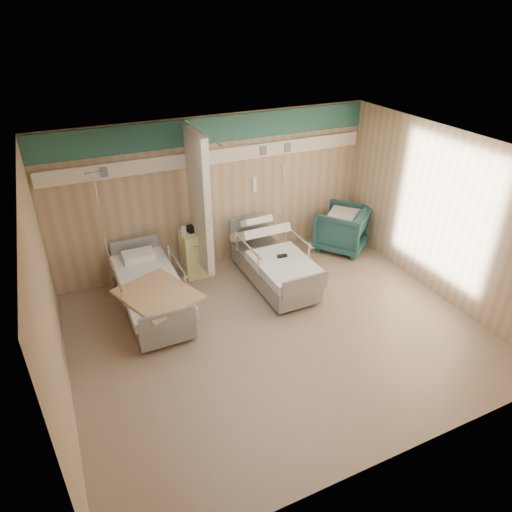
% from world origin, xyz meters
% --- Properties ---
extents(ground, '(6.00, 5.00, 0.00)m').
position_xyz_m(ground, '(0.00, 0.00, 0.00)').
color(ground, '#88725E').
rests_on(ground, ground).
extents(room_walls, '(6.04, 5.04, 2.82)m').
position_xyz_m(room_walls, '(-0.03, 0.25, 1.86)').
color(room_walls, tan).
rests_on(room_walls, ground).
extents(bed_right, '(1.00, 2.16, 0.63)m').
position_xyz_m(bed_right, '(0.60, 1.30, 0.32)').
color(bed_right, white).
rests_on(bed_right, ground).
extents(bed_left, '(1.00, 2.16, 0.63)m').
position_xyz_m(bed_left, '(-1.60, 1.30, 0.32)').
color(bed_left, white).
rests_on(bed_left, ground).
extents(bedside_cabinet, '(0.50, 0.48, 0.85)m').
position_xyz_m(bedside_cabinet, '(-0.55, 2.20, 0.42)').
color(bedside_cabinet, '#F2EF97').
rests_on(bedside_cabinet, ground).
extents(visitor_armchair, '(1.33, 1.33, 0.88)m').
position_xyz_m(visitor_armchair, '(2.45, 1.90, 0.44)').
color(visitor_armchair, '#1F4C4E').
rests_on(visitor_armchair, ground).
extents(waffle_blanket, '(0.89, 0.88, 0.07)m').
position_xyz_m(waffle_blanket, '(2.47, 1.91, 0.92)').
color(waffle_blanket, white).
rests_on(waffle_blanket, visitor_armchair).
extents(iv_stand_right, '(0.34, 0.34, 1.88)m').
position_xyz_m(iv_stand_right, '(1.20, 2.14, 0.38)').
color(iv_stand_right, silver).
rests_on(iv_stand_right, ground).
extents(iv_stand_left, '(0.39, 0.39, 2.19)m').
position_xyz_m(iv_stand_left, '(-2.08, 2.22, 0.45)').
color(iv_stand_left, silver).
rests_on(iv_stand_left, ground).
extents(call_remote, '(0.18, 0.10, 0.04)m').
position_xyz_m(call_remote, '(0.64, 1.09, 0.65)').
color(call_remote, black).
rests_on(call_remote, bed_right).
extents(tan_blanket, '(1.27, 1.41, 0.04)m').
position_xyz_m(tan_blanket, '(-1.59, 0.84, 0.65)').
color(tan_blanket, tan).
rests_on(tan_blanket, bed_left).
extents(toiletry_bag, '(0.25, 0.20, 0.12)m').
position_xyz_m(toiletry_bag, '(-0.55, 2.25, 0.91)').
color(toiletry_bag, black).
rests_on(toiletry_bag, bedside_cabinet).
extents(white_cup, '(0.12, 0.12, 0.14)m').
position_xyz_m(white_cup, '(-0.74, 2.20, 0.92)').
color(white_cup, white).
rests_on(white_cup, bedside_cabinet).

